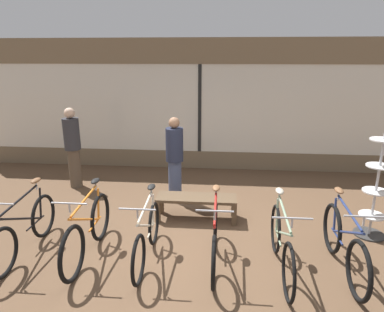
{
  "coord_description": "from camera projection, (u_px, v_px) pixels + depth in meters",
  "views": [
    {
      "loc": [
        0.56,
        -4.63,
        2.81
      ],
      "look_at": [
        0.0,
        1.62,
        0.95
      ],
      "focal_mm": 32.0,
      "sensor_mm": 36.0,
      "label": 1
    }
  ],
  "objects": [
    {
      "name": "bicycle_far_right",
      "position": [
        344.0,
        244.0,
        4.53
      ],
      "size": [
        0.46,
        1.76,
        1.05
      ],
      "color": "black",
      "rests_on": "ground_plane"
    },
    {
      "name": "bicycle_center_left",
      "position": [
        147.0,
        236.0,
        4.78
      ],
      "size": [
        0.46,
        1.64,
        1.01
      ],
      "color": "black",
      "rests_on": "ground_plane"
    },
    {
      "name": "display_bench",
      "position": [
        196.0,
        201.0,
        6.01
      ],
      "size": [
        1.4,
        0.44,
        0.42
      ],
      "color": "brown",
      "rests_on": "ground_plane"
    },
    {
      "name": "accessory_rack",
      "position": [
        375.0,
        195.0,
        5.36
      ],
      "size": [
        0.48,
        0.48,
        1.69
      ],
      "color": "#333333",
      "rests_on": "ground_plane"
    },
    {
      "name": "ground_plane",
      "position": [
        183.0,
        245.0,
        5.27
      ],
      "size": [
        24.0,
        24.0,
        0.0
      ],
      "primitive_type": "plane",
      "color": "brown"
    },
    {
      "name": "shop_back_wall",
      "position": [
        200.0,
        104.0,
        8.4
      ],
      "size": [
        12.0,
        0.08,
        3.2
      ],
      "color": "#7A664C",
      "rests_on": "ground_plane"
    },
    {
      "name": "customer_near_rack",
      "position": [
        175.0,
        158.0,
        6.67
      ],
      "size": [
        0.46,
        0.46,
        1.68
      ],
      "color": "#424C6B",
      "rests_on": "ground_plane"
    },
    {
      "name": "bicycle_far_left",
      "position": [
        25.0,
        230.0,
        4.95
      ],
      "size": [
        0.46,
        1.76,
        1.02
      ],
      "color": "black",
      "rests_on": "ground_plane"
    },
    {
      "name": "bicycle_center_right",
      "position": [
        215.0,
        239.0,
        4.71
      ],
      "size": [
        0.46,
        1.66,
        1.02
      ],
      "color": "black",
      "rests_on": "ground_plane"
    },
    {
      "name": "bicycle_left",
      "position": [
        88.0,
        231.0,
        4.87
      ],
      "size": [
        0.46,
        1.78,
        1.05
      ],
      "color": "black",
      "rests_on": "ground_plane"
    },
    {
      "name": "customer_by_window",
      "position": [
        73.0,
        146.0,
        7.34
      ],
      "size": [
        0.38,
        0.38,
        1.75
      ],
      "color": "brown",
      "rests_on": "ground_plane"
    },
    {
      "name": "bicycle_right",
      "position": [
        281.0,
        244.0,
        4.53
      ],
      "size": [
        0.46,
        1.76,
        1.04
      ],
      "color": "black",
      "rests_on": "ground_plane"
    }
  ]
}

